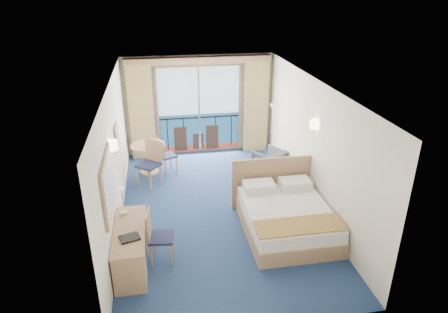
# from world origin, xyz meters

# --- Properties ---
(floor) EXTENTS (6.50, 6.50, 0.00)m
(floor) POSITION_xyz_m (0.00, 0.00, 0.00)
(floor) COLOR navy
(floor) RESTS_ON ground
(room_walls) EXTENTS (4.04, 6.54, 2.72)m
(room_walls) POSITION_xyz_m (0.00, 0.00, 1.78)
(room_walls) COLOR white
(room_walls) RESTS_ON ground
(balcony_door) EXTENTS (2.36, 0.03, 2.52)m
(balcony_door) POSITION_xyz_m (-0.01, 3.22, 1.14)
(balcony_door) COLOR navy
(balcony_door) RESTS_ON room_walls
(curtain_left) EXTENTS (0.65, 0.22, 2.55)m
(curtain_left) POSITION_xyz_m (-1.55, 3.07, 1.28)
(curtain_left) COLOR tan
(curtain_left) RESTS_ON room_walls
(curtain_right) EXTENTS (0.65, 0.22, 2.55)m
(curtain_right) POSITION_xyz_m (1.55, 3.07, 1.28)
(curtain_right) COLOR tan
(curtain_right) RESTS_ON room_walls
(pelmet) EXTENTS (3.80, 0.25, 0.18)m
(pelmet) POSITION_xyz_m (0.00, 3.10, 2.58)
(pelmet) COLOR tan
(pelmet) RESTS_ON room_walls
(mirror) EXTENTS (0.05, 1.25, 0.95)m
(mirror) POSITION_xyz_m (-1.97, -1.50, 1.55)
(mirror) COLOR tan
(mirror) RESTS_ON room_walls
(wall_print) EXTENTS (0.04, 0.42, 0.52)m
(wall_print) POSITION_xyz_m (-1.97, 0.45, 1.60)
(wall_print) COLOR tan
(wall_print) RESTS_ON room_walls
(sconce_left) EXTENTS (0.18, 0.18, 0.18)m
(sconce_left) POSITION_xyz_m (-1.94, -0.60, 1.85)
(sconce_left) COLOR #FFECB2
(sconce_left) RESTS_ON room_walls
(sconce_right) EXTENTS (0.18, 0.18, 0.18)m
(sconce_right) POSITION_xyz_m (1.94, -0.15, 1.85)
(sconce_right) COLOR #FFECB2
(sconce_right) RESTS_ON room_walls
(bed) EXTENTS (1.76, 2.09, 1.10)m
(bed) POSITION_xyz_m (1.18, -0.97, 0.31)
(bed) COLOR tan
(bed) RESTS_ON ground
(nightstand) EXTENTS (0.41, 0.39, 0.54)m
(nightstand) POSITION_xyz_m (1.77, 0.50, 0.27)
(nightstand) COLOR tan
(nightstand) RESTS_ON ground
(phone) EXTENTS (0.23, 0.20, 0.09)m
(phone) POSITION_xyz_m (1.73, 0.46, 0.58)
(phone) COLOR white
(phone) RESTS_ON nightstand
(armchair) EXTENTS (0.92, 0.93, 0.62)m
(armchair) POSITION_xyz_m (1.54, 1.51, 0.31)
(armchair) COLOR #495059
(armchair) RESTS_ON ground
(floor_lamp) EXTENTS (0.21, 0.21, 1.50)m
(floor_lamp) POSITION_xyz_m (1.88, 2.48, 1.13)
(floor_lamp) COLOR silver
(floor_lamp) RESTS_ON ground
(desk) EXTENTS (0.52, 1.52, 0.71)m
(desk) POSITION_xyz_m (-1.73, -1.95, 0.40)
(desk) COLOR tan
(desk) RESTS_ON ground
(desk_chair) EXTENTS (0.47, 0.46, 0.97)m
(desk_chair) POSITION_xyz_m (-1.30, -1.49, 0.54)
(desk_chair) COLOR #1D2545
(desk_chair) RESTS_ON ground
(folder) EXTENTS (0.36, 0.31, 0.03)m
(folder) POSITION_xyz_m (-1.71, -1.80, 0.73)
(folder) COLOR black
(folder) RESTS_ON desk
(desk_lamp) EXTENTS (0.13, 0.13, 0.49)m
(desk_lamp) POSITION_xyz_m (-1.83, -1.03, 1.08)
(desk_lamp) COLOR silver
(desk_lamp) RESTS_ON desk
(round_table) EXTENTS (0.85, 0.85, 0.76)m
(round_table) POSITION_xyz_m (-1.43, 2.04, 0.58)
(round_table) COLOR tan
(round_table) RESTS_ON ground
(table_chair_a) EXTENTS (0.52, 0.51, 0.90)m
(table_chair_a) POSITION_xyz_m (-1.03, 2.00, 0.51)
(table_chair_a) COLOR #1D2545
(table_chair_a) RESTS_ON ground
(table_chair_b) EXTENTS (0.66, 0.67, 1.09)m
(table_chair_b) POSITION_xyz_m (-1.36, 1.43, 0.61)
(table_chair_b) COLOR #1D2545
(table_chair_b) RESTS_ON ground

